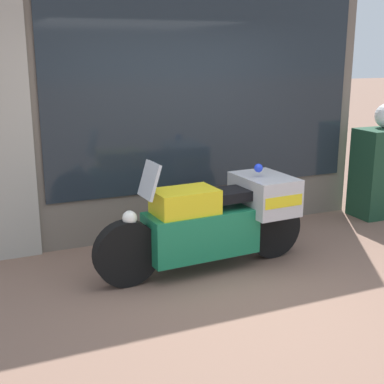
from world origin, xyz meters
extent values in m
plane|color=#7A5B4C|center=(0.00, 0.00, 0.00)|extent=(60.00, 60.00, 0.00)
cube|color=#6B6056|center=(0.00, 2.00, 1.77)|extent=(5.02, 0.40, 3.53)
cube|color=#1E262D|center=(0.43, 1.79, 1.82)|extent=(3.86, 0.02, 2.53)
cube|color=slate|center=(0.39, 2.01, 0.28)|extent=(3.64, 0.30, 0.55)
cube|color=silver|center=(0.39, 2.15, 1.19)|extent=(3.64, 0.02, 1.32)
cube|color=beige|center=(0.39, 2.01, 1.84)|extent=(3.64, 0.30, 0.02)
cube|color=#C68E19|center=(-0.73, 2.01, 1.88)|extent=(0.18, 0.04, 0.06)
cube|color=#B7B2A8|center=(0.39, 2.01, 1.88)|extent=(0.18, 0.04, 0.06)
cube|color=black|center=(1.51, 2.01, 1.88)|extent=(0.18, 0.04, 0.06)
cube|color=red|center=(-0.86, 1.94, 0.69)|extent=(0.19, 0.04, 0.27)
cube|color=#2D8E42|center=(-0.03, 1.94, 0.69)|extent=(0.19, 0.02, 0.27)
cube|color=white|center=(0.80, 1.94, 0.69)|extent=(0.19, 0.02, 0.27)
cube|color=orange|center=(1.64, 1.94, 0.69)|extent=(0.19, 0.02, 0.27)
cylinder|color=black|center=(-0.95, 0.63, 0.32)|extent=(0.64, 0.17, 0.63)
cylinder|color=black|center=(0.69, 0.71, 0.32)|extent=(0.64, 0.17, 0.63)
cube|color=#19754C|center=(-0.17, 0.67, 0.40)|extent=(1.14, 0.50, 0.45)
cube|color=yellow|center=(-0.35, 0.66, 0.73)|extent=(0.63, 0.43, 0.27)
cube|color=black|center=(0.08, 0.68, 0.75)|extent=(0.67, 0.36, 0.10)
cube|color=#B7B7BC|center=(0.57, 0.71, 0.71)|extent=(0.52, 0.71, 0.38)
cube|color=yellow|center=(0.57, 0.71, 0.71)|extent=(0.47, 0.72, 0.11)
cube|color=#B2BCC6|center=(-0.71, 0.64, 1.00)|extent=(0.15, 0.32, 0.34)
sphere|color=white|center=(-0.91, 0.63, 0.66)|extent=(0.14, 0.14, 0.14)
sphere|color=blue|center=(0.49, 0.70, 0.99)|extent=(0.09, 0.09, 0.09)
camera|label=1|loc=(-2.26, -3.90, 2.16)|focal=50.00mm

